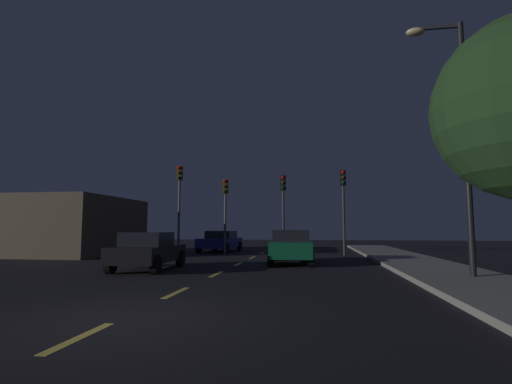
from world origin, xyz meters
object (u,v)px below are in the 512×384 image
at_px(car_oncoming_far, 220,241).
at_px(street_lamp_right, 457,124).
at_px(car_adjacent_lane, 148,250).
at_px(traffic_signal_far_left, 179,192).
at_px(traffic_signal_center_right, 283,199).
at_px(traffic_signal_far_right, 343,195).
at_px(traffic_signal_center_left, 225,201).
at_px(car_stopped_ahead, 291,246).

distance_m(car_oncoming_far, street_lamp_right, 17.08).
height_order(car_adjacent_lane, street_lamp_right, street_lamp_right).
bearing_deg(traffic_signal_far_left, car_adjacent_lane, -76.89).
distance_m(car_adjacent_lane, street_lamp_right, 11.24).
distance_m(traffic_signal_center_right, traffic_signal_far_right, 3.46).
xyz_separation_m(car_adjacent_lane, car_oncoming_far, (-0.06, 11.36, 0.01)).
bearing_deg(traffic_signal_center_left, car_stopped_ahead, -52.02).
relative_size(traffic_signal_center_left, street_lamp_right, 0.57).
bearing_deg(car_oncoming_far, traffic_signal_far_right, -18.42).
bearing_deg(street_lamp_right, traffic_signal_center_right, 120.56).
bearing_deg(car_adjacent_lane, traffic_signal_center_right, 63.63).
bearing_deg(car_oncoming_far, traffic_signal_far_left, -127.04).
height_order(traffic_signal_center_left, street_lamp_right, street_lamp_right).
height_order(traffic_signal_far_left, car_adjacent_lane, traffic_signal_far_left).
bearing_deg(traffic_signal_center_left, traffic_signal_far_right, 0.01).
height_order(traffic_signal_far_right, car_stopped_ahead, traffic_signal_far_right).
bearing_deg(car_oncoming_far, street_lamp_right, -50.93).
bearing_deg(traffic_signal_far_left, street_lamp_right, -39.59).
relative_size(car_oncoming_far, street_lamp_right, 0.57).
xyz_separation_m(traffic_signal_far_left, traffic_signal_far_right, (9.82, -0.00, -0.31)).
bearing_deg(street_lamp_right, car_oncoming_far, 129.07).
relative_size(traffic_signal_center_right, street_lamp_right, 0.60).
bearing_deg(car_adjacent_lane, car_stopped_ahead, 32.89).
bearing_deg(traffic_signal_far_left, traffic_signal_center_right, -0.01).
distance_m(traffic_signal_center_left, street_lamp_right, 14.13).
distance_m(traffic_signal_center_right, car_adjacent_lane, 10.09).
relative_size(traffic_signal_center_right, car_stopped_ahead, 1.17).
height_order(traffic_signal_center_left, traffic_signal_far_right, traffic_signal_far_right).
bearing_deg(traffic_signal_center_left, street_lamp_right, -47.10).
distance_m(car_stopped_ahead, car_adjacent_lane, 6.07).
distance_m(traffic_signal_center_left, traffic_signal_center_right, 3.49).
relative_size(traffic_signal_far_left, traffic_signal_far_right, 1.10).
xyz_separation_m(traffic_signal_far_left, car_adjacent_lane, (2.04, -8.75, -3.03)).
bearing_deg(car_stopped_ahead, traffic_signal_far_right, 63.74).
relative_size(traffic_signal_far_right, car_adjacent_lane, 1.25).
height_order(traffic_signal_far_right, car_oncoming_far, traffic_signal_far_right).
bearing_deg(car_oncoming_far, traffic_signal_center_left, -70.77).
xyz_separation_m(traffic_signal_center_left, traffic_signal_far_right, (6.94, 0.00, 0.26)).
height_order(traffic_signal_far_right, car_adjacent_lane, traffic_signal_far_right).
relative_size(traffic_signal_far_left, car_stopped_ahead, 1.34).
bearing_deg(traffic_signal_center_right, street_lamp_right, -59.44).
xyz_separation_m(traffic_signal_center_left, traffic_signal_center_right, (3.49, 0.00, 0.11)).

